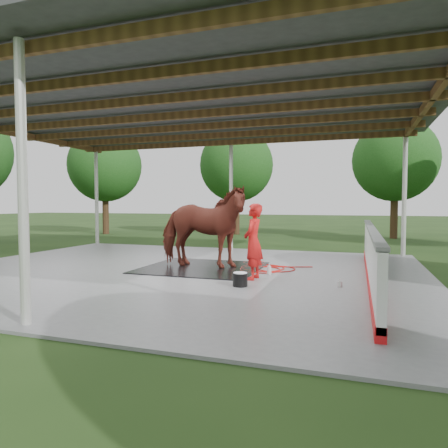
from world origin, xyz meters
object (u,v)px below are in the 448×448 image
(horse, at_px, (202,227))
(dasher_board, at_px, (371,256))
(handler, at_px, (253,242))
(wash_bucket, at_px, (240,279))

(horse, bearing_deg, dasher_board, -97.80)
(horse, xyz_separation_m, handler, (1.62, -1.05, -0.23))
(horse, height_order, wash_bucket, horse)
(wash_bucket, bearing_deg, handler, 85.60)
(handler, height_order, wash_bucket, handler)
(horse, xyz_separation_m, wash_bucket, (1.56, -1.86, -0.91))
(horse, height_order, handler, horse)
(dasher_board, xyz_separation_m, horse, (-4.05, 0.51, 0.52))
(handler, distance_m, wash_bucket, 1.06)
(horse, distance_m, handler, 1.94)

